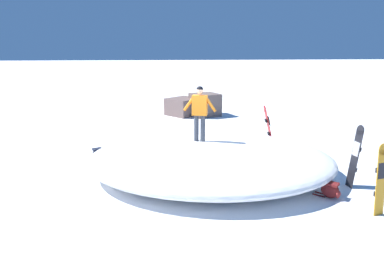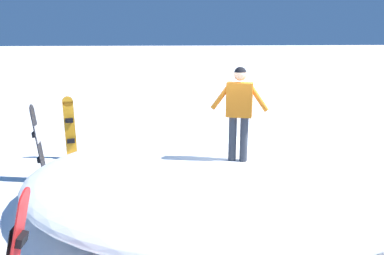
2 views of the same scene
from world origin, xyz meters
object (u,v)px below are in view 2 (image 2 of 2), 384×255
object	(u,v)px
snowboarder_standing	(239,106)
snowboard_secondary_upright	(38,142)
snowboard_tertiary_upright	(16,253)
backpack_near	(90,162)
snowboard_primary_upright	(70,127)

from	to	relation	value
snowboarder_standing	snowboard_secondary_upright	xyz separation A→B (m)	(-1.75, -3.93, -1.03)
snowboarder_standing	snowboard_tertiary_upright	size ratio (longest dim) A/B	1.05
snowboard_tertiary_upright	backpack_near	distance (m)	4.68
snowboarder_standing	snowboard_primary_upright	bearing A→B (deg)	-131.95
snowboard_primary_upright	snowboard_secondary_upright	world-z (taller)	snowboard_secondary_upright
snowboarder_standing	snowboard_secondary_upright	world-z (taller)	snowboarder_standing
snowboard_tertiary_upright	snowboard_primary_upright	bearing A→B (deg)	-174.41
snowboarder_standing	snowboard_secondary_upright	bearing A→B (deg)	-114.02
snowboard_secondary_upright	snowboard_tertiary_upright	distance (m)	4.18
snowboarder_standing	snowboard_primary_upright	distance (m)	4.91
snowboard_secondary_upright	snowboard_primary_upright	bearing A→B (deg)	165.94
snowboard_secondary_upright	snowboard_tertiary_upright	bearing A→B (deg)	12.50
backpack_near	snowboard_primary_upright	bearing A→B (deg)	-146.31
snowboard_primary_upright	snowboard_secondary_upright	bearing A→B (deg)	-14.06
snowboard_tertiary_upright	backpack_near	bearing A→B (deg)	179.35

